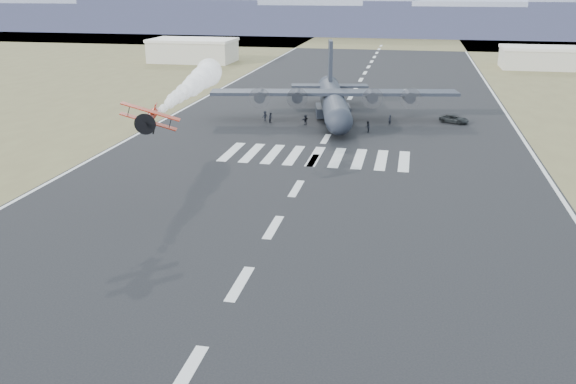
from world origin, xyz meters
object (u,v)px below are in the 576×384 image
(aerobatic_biplane, at_px, (149,117))
(crew_f, at_px, (305,120))
(hangar_right, at_px, (539,57))
(crew_b, at_px, (271,118))
(hangar_left, at_px, (193,50))
(crew_c, at_px, (265,116))
(crew_h, at_px, (368,127))
(transport_aircraft, at_px, (333,100))
(crew_g, at_px, (343,127))
(support_vehicle, at_px, (454,119))
(crew_d, at_px, (348,119))
(crew_a, at_px, (390,120))
(crew_e, at_px, (326,119))

(aerobatic_biplane, bearing_deg, crew_f, 71.13)
(hangar_right, xyz_separation_m, crew_b, (-56.75, -80.78, -2.14))
(hangar_left, height_order, crew_c, hangar_left)
(hangar_left, relative_size, crew_h, 13.51)
(hangar_left, bearing_deg, transport_aircraft, -53.66)
(crew_g, bearing_deg, transport_aircraft, -62.55)
(crew_f, bearing_deg, support_vehicle, 135.11)
(crew_b, height_order, crew_g, crew_b)
(support_vehicle, distance_m, crew_h, 16.93)
(crew_g, height_order, crew_h, crew_h)
(crew_b, bearing_deg, crew_f, -79.92)
(crew_g, distance_m, crew_h, 3.88)
(crew_d, xyz_separation_m, crew_g, (-0.26, -5.25, -0.15))
(support_vehicle, bearing_deg, crew_d, 131.34)
(hangar_right, relative_size, crew_a, 11.69)
(crew_e, bearing_deg, crew_f, -83.53)
(crew_c, xyz_separation_m, crew_h, (17.99, -4.98, 0.06))
(crew_f, bearing_deg, crew_e, 143.01)
(crew_b, distance_m, crew_g, 13.51)
(crew_f, height_order, crew_g, crew_f)
(support_vehicle, height_order, crew_f, crew_f)
(transport_aircraft, xyz_separation_m, crew_b, (-9.73, -6.49, -2.28))
(support_vehicle, xyz_separation_m, crew_b, (-30.49, -6.04, 0.19))
(transport_aircraft, distance_m, crew_d, 6.83)
(crew_e, xyz_separation_m, crew_f, (-3.24, -1.33, 0.00))
(aerobatic_biplane, height_order, support_vehicle, aerobatic_biplane)
(crew_f, distance_m, crew_g, 7.92)
(hangar_right, relative_size, crew_b, 11.78)
(support_vehicle, relative_size, crew_g, 3.05)
(crew_f, bearing_deg, crew_g, 90.02)
(crew_a, bearing_deg, aerobatic_biplane, 3.99)
(hangar_left, distance_m, crew_g, 96.64)
(crew_a, distance_m, crew_c, 21.22)
(aerobatic_biplane, relative_size, crew_a, 3.35)
(hangar_left, xyz_separation_m, crew_e, (50.48, -74.70, -2.59))
(support_vehicle, distance_m, crew_f, 25.28)
(aerobatic_biplane, relative_size, crew_b, 3.38)
(transport_aircraft, distance_m, crew_b, 11.92)
(crew_b, xyz_separation_m, crew_e, (9.24, 1.08, -0.05))
(transport_aircraft, height_order, crew_h, transport_aircraft)
(support_vehicle, height_order, crew_h, crew_h)
(hangar_right, height_order, aerobatic_biplane, aerobatic_biplane)
(crew_a, relative_size, crew_g, 1.10)
(crew_e, height_order, crew_g, crew_e)
(hangar_right, height_order, crew_b, hangar_right)
(crew_g, bearing_deg, crew_e, -44.84)
(hangar_left, relative_size, crew_d, 12.96)
(crew_d, bearing_deg, crew_h, 112.36)
(crew_b, bearing_deg, crew_h, -90.08)
(support_vehicle, bearing_deg, hangar_right, 5.73)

